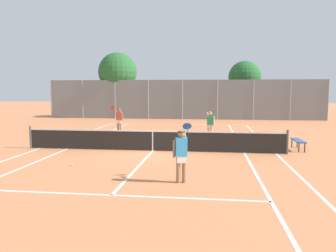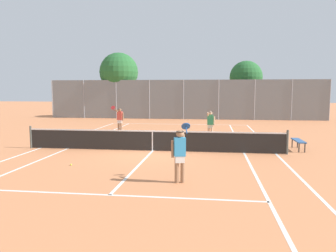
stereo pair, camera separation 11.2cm
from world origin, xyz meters
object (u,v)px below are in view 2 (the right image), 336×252
object	(u,v)px
tennis_net	(152,140)
courtside_bench	(298,141)
player_far_right	(210,123)
tree_behind_left	(118,73)
loose_tennis_ball_2	(71,165)
tree_behind_right	(246,78)
player_far_left	(120,118)
loose_tennis_ball_1	(147,144)
loose_tennis_ball_0	(234,129)
player_near_side	(180,152)

from	to	relation	value
tennis_net	courtside_bench	xyz separation A→B (m)	(6.71, 1.18, -0.10)
player_far_right	tree_behind_left	xyz separation A→B (m)	(-9.45, 14.10, 3.56)
loose_tennis_ball_2	tree_behind_right	size ratio (longest dim) A/B	0.01
tennis_net	player_far_right	size ratio (longest dim) A/B	7.50
player_far_right	courtside_bench	xyz separation A→B (m)	(4.10, -2.92, -0.50)
player_far_left	loose_tennis_ball_1	xyz separation A→B (m)	(2.76, -4.71, -0.89)
courtside_bench	tree_behind_left	bearing A→B (deg)	128.53
player_far_right	tree_behind_left	world-z (taller)	tree_behind_left
courtside_bench	tree_behind_left	world-z (taller)	tree_behind_left
tennis_net	tree_behind_right	world-z (taller)	tree_behind_right
loose_tennis_ball_0	tree_behind_left	size ratio (longest dim) A/B	0.01
courtside_bench	tree_behind_right	size ratio (longest dim) A/B	0.26
player_far_left	player_far_right	bearing A→B (deg)	-20.34
player_far_right	loose_tennis_ball_2	world-z (taller)	player_far_right
player_far_right	loose_tennis_ball_1	xyz separation A→B (m)	(-3.18, -2.50, -0.88)
loose_tennis_ball_0	tree_behind_right	xyz separation A→B (m)	(1.91, 10.80, 3.96)
loose_tennis_ball_1	tree_behind_right	bearing A→B (deg)	69.72
player_far_right	tree_behind_right	size ratio (longest dim) A/B	0.28
player_near_side	player_far_right	world-z (taller)	player_near_side
loose_tennis_ball_0	tree_behind_left	bearing A→B (deg)	140.42
tennis_net	loose_tennis_ball_0	bearing A→B (deg)	64.74
tree_behind_left	loose_tennis_ball_0	bearing A→B (deg)	-39.58
courtside_bench	tree_behind_right	bearing A→B (deg)	91.69
player_far_right	tree_behind_right	bearing A→B (deg)	77.27
tennis_net	player_near_side	world-z (taller)	player_near_side
player_far_left	loose_tennis_ball_2	world-z (taller)	player_far_left
loose_tennis_ball_2	courtside_bench	distance (m)	10.22
tree_behind_right	player_far_left	bearing A→B (deg)	-125.09
player_far_right	tree_behind_right	distance (m)	16.41
player_near_side	tree_behind_left	xyz separation A→B (m)	(-8.57, 23.15, 3.54)
player_near_side	player_far_right	xyz separation A→B (m)	(0.88, 9.05, -0.02)
player_far_right	tree_behind_left	size ratio (longest dim) A/B	0.24
player_far_right	loose_tennis_ball_2	size ratio (longest dim) A/B	24.24
loose_tennis_ball_0	loose_tennis_ball_2	size ratio (longest dim) A/B	1.00
player_near_side	courtside_bench	world-z (taller)	player_near_side
loose_tennis_ball_0	loose_tennis_ball_1	world-z (taller)	same
loose_tennis_ball_1	loose_tennis_ball_2	distance (m)	5.22
loose_tennis_ball_0	courtside_bench	bearing A→B (deg)	-72.61
player_near_side	tree_behind_left	size ratio (longest dim) A/B	0.27
player_far_right	loose_tennis_ball_2	distance (m)	9.00
player_far_left	loose_tennis_ball_1	bearing A→B (deg)	-59.59
tree_behind_left	tree_behind_right	size ratio (longest dim) A/B	1.14
player_far_left	player_far_right	world-z (taller)	player_far_left
player_far_left	player_far_right	xyz separation A→B (m)	(5.95, -2.20, -0.02)
loose_tennis_ball_0	loose_tennis_ball_1	distance (m)	8.86
tennis_net	player_near_side	distance (m)	5.27
tennis_net	loose_tennis_ball_2	world-z (taller)	tennis_net
loose_tennis_ball_1	tree_behind_right	size ratio (longest dim) A/B	0.01
player_far_right	loose_tennis_ball_0	bearing A→B (deg)	71.54
tree_behind_left	player_far_right	bearing A→B (deg)	-56.17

